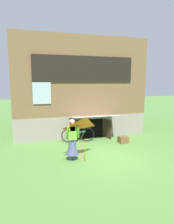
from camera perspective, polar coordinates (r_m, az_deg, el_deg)
name	(u,v)px	position (r m, az deg, el deg)	size (l,w,h in m)	color
ground_plane	(105,157)	(8.56, 5.04, -12.70)	(60.00, 60.00, 0.00)	#56843D
log_house	(73,87)	(13.41, -3.93, 7.16)	(7.46, 6.46, 5.53)	gray
person	(72,143)	(8.09, -4.21, -8.74)	(0.61, 0.53, 1.66)	#474C75
kite	(86,130)	(7.43, -0.20, -5.05)	(1.14, 1.20, 1.67)	orange
bicycle_green	(78,135)	(10.49, -2.63, -6.47)	(1.70, 0.26, 0.78)	black
wooden_crate	(123,140)	(10.56, 10.24, -7.70)	(0.46, 0.39, 0.33)	brown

